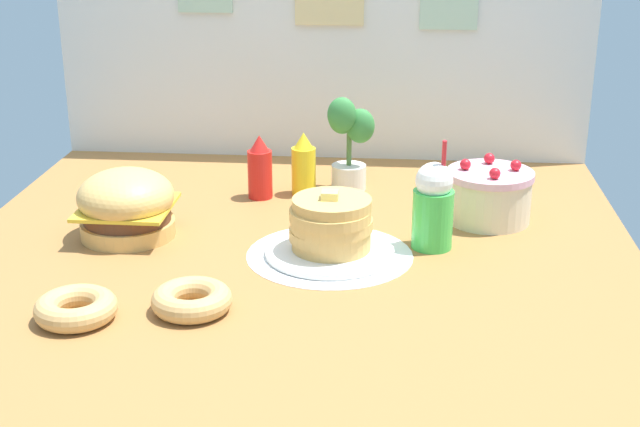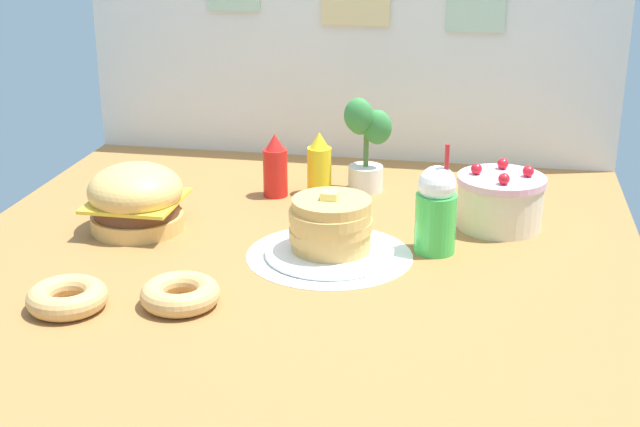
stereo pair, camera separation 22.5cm
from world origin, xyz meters
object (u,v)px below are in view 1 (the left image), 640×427
at_px(ketchup_bottle, 260,169).
at_px(potted_plant, 348,140).
at_px(burger, 126,205).
at_px(layer_cake, 489,195).
at_px(donut_pink_glaze, 76,308).
at_px(pancake_stack, 331,230).
at_px(mustard_bottle, 304,166).
at_px(donut_chocolate, 192,299).
at_px(cream_soda_cup, 433,206).

height_order(ketchup_bottle, potted_plant, potted_plant).
bearing_deg(burger, potted_plant, 38.13).
relative_size(burger, ketchup_bottle, 1.33).
bearing_deg(layer_cake, donut_pink_glaze, -143.53).
height_order(pancake_stack, mustard_bottle, mustard_bottle).
distance_m(layer_cake, potted_plant, 0.51).
xyz_separation_m(pancake_stack, layer_cake, (0.45, 0.31, 0.00)).
xyz_separation_m(pancake_stack, potted_plant, (0.01, 0.57, 0.09)).
bearing_deg(donut_pink_glaze, ketchup_bottle, 71.61).
distance_m(pancake_stack, donut_chocolate, 0.48).
relative_size(cream_soda_cup, donut_pink_glaze, 1.61).
distance_m(pancake_stack, donut_pink_glaze, 0.71).
bearing_deg(donut_pink_glaze, cream_soda_cup, 31.85).
relative_size(burger, layer_cake, 1.06).
distance_m(layer_cake, donut_chocolate, 1.02).
bearing_deg(burger, layer_cake, 11.88).
bearing_deg(ketchup_bottle, donut_chocolate, -92.70).
bearing_deg(cream_soda_cup, burger, 179.45).
bearing_deg(donut_chocolate, donut_pink_glaze, -165.26).
bearing_deg(pancake_stack, burger, 171.03).
bearing_deg(pancake_stack, donut_pink_glaze, -142.20).
xyz_separation_m(burger, ketchup_bottle, (0.33, 0.37, 0.00)).
xyz_separation_m(layer_cake, cream_soda_cup, (-0.17, -0.23, 0.04)).
distance_m(ketchup_bottle, mustard_bottle, 0.14).
bearing_deg(mustard_bottle, potted_plant, 23.96).
xyz_separation_m(cream_soda_cup, donut_chocolate, (-0.58, -0.45, -0.09)).
height_order(burger, ketchup_bottle, ketchup_bottle).
height_order(pancake_stack, potted_plant, potted_plant).
xyz_separation_m(layer_cake, donut_pink_glaze, (-1.01, -0.75, -0.05)).
relative_size(mustard_bottle, donut_pink_glaze, 1.08).
distance_m(mustard_bottle, cream_soda_cup, 0.58).
xyz_separation_m(pancake_stack, mustard_bottle, (-0.13, 0.51, 0.02)).
bearing_deg(burger, ketchup_bottle, 48.20).
distance_m(burger, donut_pink_glaze, 0.53).
xyz_separation_m(burger, donut_pink_glaze, (0.03, -0.53, -0.06)).
height_order(mustard_bottle, donut_pink_glaze, mustard_bottle).
height_order(burger, donut_pink_glaze, burger).
xyz_separation_m(burger, layer_cake, (1.04, 0.22, -0.01)).
height_order(donut_pink_glaze, donut_chocolate, same).
bearing_deg(donut_pink_glaze, layer_cake, 36.47).
bearing_deg(cream_soda_cup, donut_chocolate, -141.99).
relative_size(pancake_stack, mustard_bottle, 1.70).
bearing_deg(mustard_bottle, donut_pink_glaze, -114.76).
distance_m(burger, donut_chocolate, 0.55).
height_order(ketchup_bottle, donut_pink_glaze, ketchup_bottle).
xyz_separation_m(layer_cake, donut_chocolate, (-0.75, -0.68, -0.05)).
distance_m(mustard_bottle, potted_plant, 0.17).
relative_size(pancake_stack, donut_chocolate, 1.83).
bearing_deg(cream_soda_cup, ketchup_bottle, 145.14).
bearing_deg(layer_cake, burger, -168.12).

